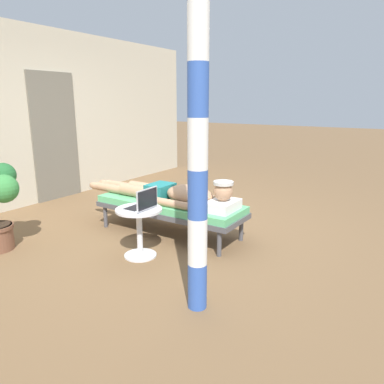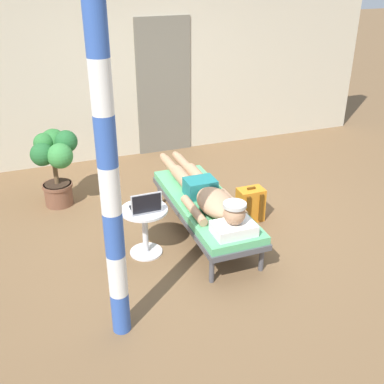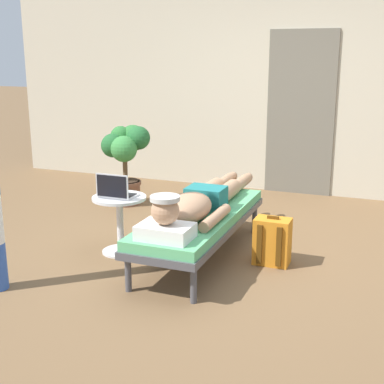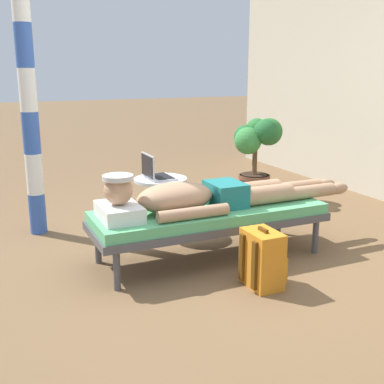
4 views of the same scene
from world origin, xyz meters
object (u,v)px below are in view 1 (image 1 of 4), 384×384
at_px(person_reclining, 174,193).
at_px(laptop, 142,204).
at_px(backpack, 190,205).
at_px(side_table, 139,224).
at_px(lounge_chair, 170,207).
at_px(porch_post, 198,144).

distance_m(person_reclining, laptop, 0.73).
bearing_deg(person_reclining, backpack, 15.07).
distance_m(side_table, laptop, 0.23).
height_order(lounge_chair, backpack, backpack).
distance_m(lounge_chair, person_reclining, 0.18).
height_order(lounge_chair, porch_post, porch_post).
relative_size(laptop, porch_post, 0.12).
bearing_deg(lounge_chair, backpack, 9.57).
relative_size(lounge_chair, side_table, 3.59).
bearing_deg(laptop, person_reclining, 10.23).
bearing_deg(laptop, porch_post, -117.02).
height_order(person_reclining, backpack, person_reclining).
distance_m(laptop, backpack, 1.42).
xyz_separation_m(lounge_chair, side_table, (-0.72, -0.14, 0.01)).
relative_size(lounge_chair, laptop, 6.06).
bearing_deg(porch_post, side_table, 64.15).
distance_m(lounge_chair, porch_post, 1.93).
bearing_deg(laptop, lounge_chair, 14.95).
distance_m(lounge_chair, side_table, 0.73).
bearing_deg(person_reclining, porch_post, -137.73).
bearing_deg(porch_post, backpack, 34.74).
xyz_separation_m(person_reclining, laptop, (-0.72, -0.13, 0.06)).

